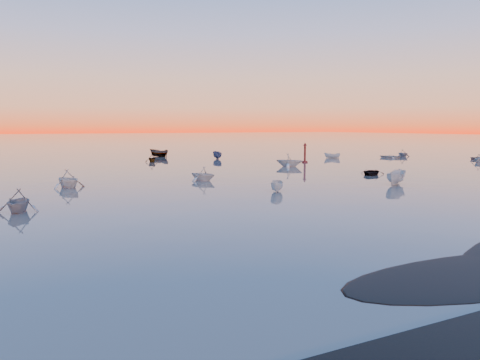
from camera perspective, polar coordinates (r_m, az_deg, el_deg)
ground at (r=114.64m, az=-17.33°, el=3.17°), size 600.00×600.00×0.00m
moored_fleet at (r=68.93m, az=-10.54°, el=1.28°), size 124.00×58.00×1.20m
boat_near_center at (r=53.10m, az=18.44°, el=-0.51°), size 3.77×4.63×1.49m
boat_near_right at (r=54.19m, az=-4.54°, el=-0.05°), size 3.82×3.11×1.23m
channel_marker at (r=81.60m, az=7.92°, el=3.13°), size 1.00×1.00×3.56m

